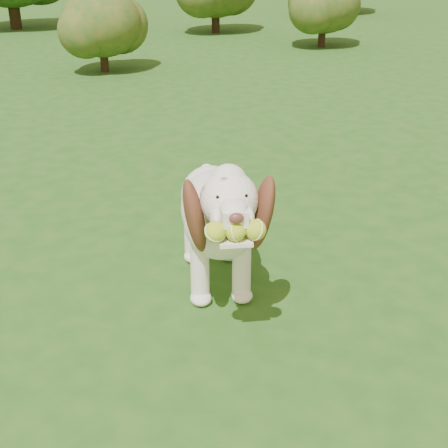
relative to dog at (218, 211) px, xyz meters
name	(u,v)px	position (x,y,z in m)	size (l,w,h in m)	color
ground	(242,306)	(0.02, -0.24, -0.48)	(80.00, 80.00, 0.00)	#1C4E16
dog	(218,211)	(0.00, 0.00, 0.00)	(0.79, 1.34, 0.90)	white
shrub_d	(324,2)	(5.91, 7.03, 0.33)	(1.33, 1.33, 1.37)	#382314
shrub_c	(101,23)	(1.52, 6.60, 0.25)	(1.19, 1.19, 1.23)	#382314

